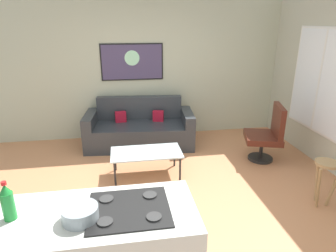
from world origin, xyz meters
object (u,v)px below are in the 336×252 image
object	(u,v)px
couch	(140,130)
mixing_bowl	(80,214)
wall_painting	(132,62)
coffee_table	(146,154)
bar_stool	(325,173)
soda_bottle	(8,202)
armchair	(268,134)

from	to	relation	value
couch	mixing_bowl	bearing A→B (deg)	-100.68
wall_painting	coffee_table	bearing A→B (deg)	-87.15
bar_stool	soda_bottle	size ratio (longest dim) A/B	2.02
armchair	soda_bottle	size ratio (longest dim) A/B	3.19
coffee_table	soda_bottle	distance (m)	2.49
couch	soda_bottle	bearing A→B (deg)	-108.93
bar_stool	couch	bearing A→B (deg)	132.61
coffee_table	bar_stool	xyz separation A→B (m)	(2.12, -1.12, 0.10)
couch	bar_stool	xyz separation A→B (m)	(2.14, -2.32, 0.16)
armchair	mixing_bowl	world-z (taller)	mixing_bowl
bar_stool	soda_bottle	xyz separation A→B (m)	(-3.27, -0.97, 0.59)
soda_bottle	bar_stool	bearing A→B (deg)	16.60
couch	bar_stool	distance (m)	3.16
bar_stool	wall_painting	size ratio (longest dim) A/B	0.51
coffee_table	soda_bottle	xyz separation A→B (m)	(-1.15, -2.10, 0.68)
soda_bottle	wall_painting	xyz separation A→B (m)	(1.06, 3.80, 0.45)
wall_painting	mixing_bowl	bearing A→B (deg)	-98.32
coffee_table	mixing_bowl	xyz separation A→B (m)	(-0.65, -2.19, 0.60)
coffee_table	armchair	distance (m)	2.05
wall_painting	bar_stool	bearing A→B (deg)	-51.94
armchair	wall_painting	bearing A→B (deg)	144.84
couch	wall_painting	xyz separation A→B (m)	(-0.07, 0.50, 1.20)
coffee_table	soda_bottle	world-z (taller)	soda_bottle
coffee_table	mixing_bowl	size ratio (longest dim) A/B	4.07
bar_stool	wall_painting	world-z (taller)	wall_painting
soda_bottle	mixing_bowl	xyz separation A→B (m)	(0.49, -0.09, -0.08)
couch	armchair	xyz separation A→B (m)	(2.05, -1.00, 0.17)
coffee_table	couch	bearing A→B (deg)	90.64
bar_stool	wall_painting	xyz separation A→B (m)	(-2.21, 2.82, 1.04)
mixing_bowl	wall_painting	bearing A→B (deg)	81.68
soda_bottle	wall_painting	distance (m)	3.97
armchair	bar_stool	world-z (taller)	armchair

